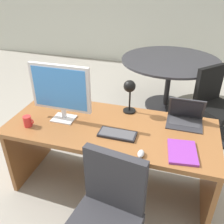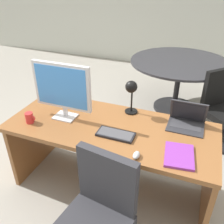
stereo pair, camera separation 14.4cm
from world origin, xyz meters
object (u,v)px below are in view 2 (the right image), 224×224
at_px(desk, 112,141).
at_px(monitor, 62,88).
at_px(desk_lamp, 131,91).
at_px(book, 179,155).
at_px(laptop, 187,118).
at_px(meeting_table, 179,73).
at_px(mouse, 136,155).
at_px(coffee_mug, 30,118).
at_px(keyboard, 116,134).
at_px(meeting_chair_near, 222,115).

height_order(desk, monitor, monitor).
xyz_separation_m(desk_lamp, book, (0.52, -0.47, -0.23)).
xyz_separation_m(laptop, meeting_table, (-0.27, 1.61, -0.21)).
relative_size(mouse, coffee_mug, 0.89).
distance_m(mouse, meeting_table, 2.19).
xyz_separation_m(monitor, keyboard, (0.53, -0.10, -0.29)).
relative_size(mouse, desk_lamp, 0.26).
height_order(mouse, meeting_chair_near, meeting_chair_near).
relative_size(coffee_mug, meeting_table, 0.07).
distance_m(laptop, meeting_table, 1.64).
relative_size(laptop, meeting_chair_near, 0.34).
distance_m(desk, laptop, 0.70).
distance_m(monitor, desk_lamp, 0.61).
distance_m(keyboard, mouse, 0.31).
distance_m(desk, desk_lamp, 0.50).
bearing_deg(desk, keyboard, -60.72).
relative_size(laptop, mouse, 3.55).
relative_size(desk, monitor, 3.37).
bearing_deg(mouse, meeting_table, 89.45).
bearing_deg(book, laptop, 90.45).
distance_m(desk, book, 0.69).
distance_m(laptop, book, 0.46).
relative_size(desk_lamp, book, 1.09).
bearing_deg(coffee_mug, mouse, -6.16).
bearing_deg(book, mouse, -157.54).
xyz_separation_m(monitor, coffee_mug, (-0.24, -0.19, -0.25)).
bearing_deg(desk, mouse, -48.08).
distance_m(keyboard, meeting_table, 2.00).
bearing_deg(meeting_chair_near, mouse, -112.94).
bearing_deg(laptop, mouse, -116.50).
distance_m(keyboard, book, 0.53).
xyz_separation_m(monitor, meeting_table, (0.79, 1.88, -0.44)).
xyz_separation_m(coffee_mug, meeting_chair_near, (1.68, 1.46, -0.42)).
bearing_deg(mouse, coffee_mug, 173.84).
height_order(laptop, book, laptop).
relative_size(monitor, book, 1.76).
bearing_deg(desk, coffee_mug, -159.72).
relative_size(laptop, book, 1.00).
distance_m(desk_lamp, book, 0.73).
distance_m(keyboard, desk_lamp, 0.45).
xyz_separation_m(mouse, meeting_table, (0.02, 2.18, -0.16)).
height_order(coffee_mug, meeting_table, coffee_mug).
bearing_deg(meeting_chair_near, book, -104.49).
xyz_separation_m(keyboard, book, (0.52, -0.08, -0.00)).
height_order(desk, keyboard, keyboard).
bearing_deg(monitor, coffee_mug, -141.91).
bearing_deg(mouse, book, 22.46).
height_order(desk_lamp, book, desk_lamp).
distance_m(coffee_mug, meeting_chair_near, 2.27).
bearing_deg(meeting_chair_near, laptop, -110.80).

